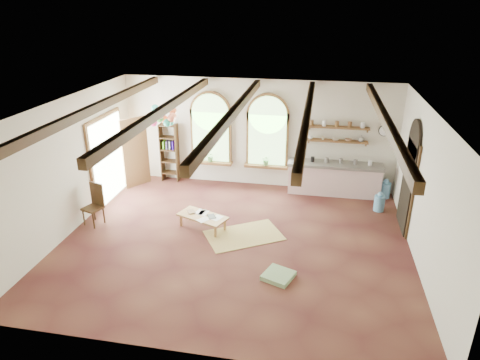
% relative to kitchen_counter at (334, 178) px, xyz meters
% --- Properties ---
extents(floor, '(8.00, 8.00, 0.00)m').
position_rel_kitchen_counter_xyz_m(floor, '(-2.30, -3.20, -0.48)').
color(floor, brown).
rests_on(floor, ground).
extents(ceiling_beams, '(6.20, 6.80, 0.18)m').
position_rel_kitchen_counter_xyz_m(ceiling_beams, '(-2.30, -3.20, 2.62)').
color(ceiling_beams, '#3E2C13').
rests_on(ceiling_beams, ceiling).
extents(window_left, '(1.30, 0.28, 2.20)m').
position_rel_kitchen_counter_xyz_m(window_left, '(-3.70, 0.23, 1.16)').
color(window_left, brown).
rests_on(window_left, floor).
extents(window_right, '(1.30, 0.28, 2.20)m').
position_rel_kitchen_counter_xyz_m(window_right, '(-2.00, 0.23, 1.16)').
color(window_right, brown).
rests_on(window_right, floor).
extents(left_doorway, '(0.10, 1.90, 2.50)m').
position_rel_kitchen_counter_xyz_m(left_doorway, '(-6.25, -1.40, 0.67)').
color(left_doorway, brown).
rests_on(left_doorway, floor).
extents(right_doorway, '(0.10, 1.30, 2.40)m').
position_rel_kitchen_counter_xyz_m(right_doorway, '(1.65, -1.70, 0.62)').
color(right_doorway, black).
rests_on(right_doorway, floor).
extents(kitchen_counter, '(2.68, 0.62, 0.94)m').
position_rel_kitchen_counter_xyz_m(kitchen_counter, '(0.00, 0.00, 0.00)').
color(kitchen_counter, beige).
rests_on(kitchen_counter, floor).
extents(wall_shelf_lower, '(1.70, 0.24, 0.04)m').
position_rel_kitchen_counter_xyz_m(wall_shelf_lower, '(0.00, 0.18, 1.07)').
color(wall_shelf_lower, brown).
rests_on(wall_shelf_lower, wall_back).
extents(wall_shelf_upper, '(1.70, 0.24, 0.04)m').
position_rel_kitchen_counter_xyz_m(wall_shelf_upper, '(0.00, 0.18, 1.47)').
color(wall_shelf_upper, brown).
rests_on(wall_shelf_upper, wall_back).
extents(wall_clock, '(0.32, 0.04, 0.32)m').
position_rel_kitchen_counter_xyz_m(wall_clock, '(1.25, 0.25, 1.42)').
color(wall_clock, black).
rests_on(wall_clock, wall_back).
extents(bookshelf, '(0.53, 0.32, 1.80)m').
position_rel_kitchen_counter_xyz_m(bookshelf, '(-5.00, 0.12, 0.42)').
color(bookshelf, '#3E2C13').
rests_on(bookshelf, floor).
extents(coffee_table, '(1.34, 0.97, 0.35)m').
position_rel_kitchen_counter_xyz_m(coffee_table, '(-3.20, -2.71, -0.17)').
color(coffee_table, tan).
rests_on(coffee_table, floor).
extents(side_chair, '(0.54, 0.54, 1.06)m').
position_rel_kitchen_counter_xyz_m(side_chair, '(-5.94, -2.98, -0.17)').
color(side_chair, '#3E2C13').
rests_on(side_chair, floor).
extents(floor_mat, '(2.07, 1.84, 0.02)m').
position_rel_kitchen_counter_xyz_m(floor_mat, '(-2.13, -2.88, -0.47)').
color(floor_mat, tan).
rests_on(floor_mat, floor).
extents(floor_cushion, '(0.73, 0.73, 0.10)m').
position_rel_kitchen_counter_xyz_m(floor_cushion, '(-1.15, -4.42, -0.43)').
color(floor_cushion, gray).
rests_on(floor_cushion, floor).
extents(water_jug_a, '(0.29, 0.29, 0.57)m').
position_rel_kitchen_counter_xyz_m(water_jug_a, '(1.45, 0.00, -0.23)').
color(water_jug_a, '#5E9DCA').
rests_on(water_jug_a, floor).
extents(water_jug_b, '(0.28, 0.28, 0.54)m').
position_rel_kitchen_counter_xyz_m(water_jug_b, '(1.20, -0.90, -0.24)').
color(water_jug_b, '#5E9DCA').
rests_on(water_jug_b, floor).
extents(balloon_cluster, '(0.69, 0.76, 1.14)m').
position_rel_kitchen_counter_xyz_m(balloon_cluster, '(-4.71, -0.90, 1.86)').
color(balloon_cluster, silver).
rests_on(balloon_cluster, floor).
extents(table_book, '(0.28, 0.30, 0.02)m').
position_rel_kitchen_counter_xyz_m(table_book, '(-3.60, -2.62, -0.12)').
color(table_book, olive).
rests_on(table_book, coffee_table).
extents(tablet, '(0.28, 0.31, 0.01)m').
position_rel_kitchen_counter_xyz_m(tablet, '(-2.97, -2.72, -0.12)').
color(tablet, black).
rests_on(tablet, coffee_table).
extents(potted_plant_left, '(0.27, 0.23, 0.30)m').
position_rel_kitchen_counter_xyz_m(potted_plant_left, '(-3.70, 0.12, 0.37)').
color(potted_plant_left, '#598C4C').
rests_on(potted_plant_left, window_left).
extents(potted_plant_right, '(0.27, 0.23, 0.30)m').
position_rel_kitchen_counter_xyz_m(potted_plant_right, '(-2.00, 0.12, 0.37)').
color(potted_plant_right, '#598C4C').
rests_on(potted_plant_right, window_right).
extents(shelf_cup_a, '(0.12, 0.10, 0.10)m').
position_rel_kitchen_counter_xyz_m(shelf_cup_a, '(-0.75, 0.18, 1.14)').
color(shelf_cup_a, white).
rests_on(shelf_cup_a, wall_shelf_lower).
extents(shelf_cup_b, '(0.10, 0.10, 0.09)m').
position_rel_kitchen_counter_xyz_m(shelf_cup_b, '(-0.40, 0.18, 1.14)').
color(shelf_cup_b, beige).
rests_on(shelf_cup_b, wall_shelf_lower).
extents(shelf_bowl_a, '(0.22, 0.22, 0.05)m').
position_rel_kitchen_counter_xyz_m(shelf_bowl_a, '(-0.05, 0.18, 1.12)').
color(shelf_bowl_a, beige).
rests_on(shelf_bowl_a, wall_shelf_lower).
extents(shelf_bowl_b, '(0.20, 0.20, 0.06)m').
position_rel_kitchen_counter_xyz_m(shelf_bowl_b, '(0.30, 0.18, 1.12)').
color(shelf_bowl_b, '#8C664C').
rests_on(shelf_bowl_b, wall_shelf_lower).
extents(shelf_vase, '(0.18, 0.18, 0.19)m').
position_rel_kitchen_counter_xyz_m(shelf_vase, '(0.65, 0.18, 1.19)').
color(shelf_vase, slate).
rests_on(shelf_vase, wall_shelf_lower).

